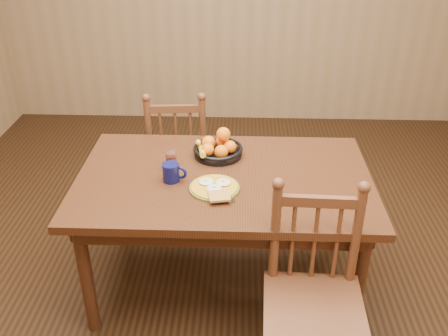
{
  "coord_description": "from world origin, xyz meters",
  "views": [
    {
      "loc": [
        0.09,
        -2.34,
        2.13
      ],
      "look_at": [
        0.0,
        0.0,
        0.8
      ],
      "focal_mm": 40.0,
      "sensor_mm": 36.0,
      "label": 1
    }
  ],
  "objects_px": {
    "chair_near": "(313,298)",
    "coffee_mug": "(172,172)",
    "chair_far": "(178,155)",
    "breakfast_plate": "(215,188)",
    "dining_table": "(224,189)",
    "fruit_bowl": "(218,148)"
  },
  "relations": [
    {
      "from": "breakfast_plate",
      "to": "fruit_bowl",
      "type": "xyz_separation_m",
      "value": [
        -0.0,
        0.38,
        0.03
      ]
    },
    {
      "from": "dining_table",
      "to": "fruit_bowl",
      "type": "height_order",
      "value": "fruit_bowl"
    },
    {
      "from": "chair_near",
      "to": "coffee_mug",
      "type": "height_order",
      "value": "chair_near"
    },
    {
      "from": "dining_table",
      "to": "fruit_bowl",
      "type": "relative_size",
      "value": 5.52
    },
    {
      "from": "chair_near",
      "to": "breakfast_plate",
      "type": "distance_m",
      "value": 0.74
    },
    {
      "from": "chair_far",
      "to": "breakfast_plate",
      "type": "height_order",
      "value": "chair_far"
    },
    {
      "from": "chair_near",
      "to": "chair_far",
      "type": "bearing_deg",
      "value": 121.52
    },
    {
      "from": "breakfast_plate",
      "to": "fruit_bowl",
      "type": "distance_m",
      "value": 0.38
    },
    {
      "from": "fruit_bowl",
      "to": "dining_table",
      "type": "bearing_deg",
      "value": -79.44
    },
    {
      "from": "chair_near",
      "to": "fruit_bowl",
      "type": "xyz_separation_m",
      "value": [
        -0.48,
        0.88,
        0.31
      ]
    },
    {
      "from": "chair_near",
      "to": "coffee_mug",
      "type": "bearing_deg",
      "value": 143.18
    },
    {
      "from": "chair_far",
      "to": "chair_near",
      "type": "distance_m",
      "value": 1.61
    },
    {
      "from": "coffee_mug",
      "to": "dining_table",
      "type": "bearing_deg",
      "value": 12.1
    },
    {
      "from": "chair_far",
      "to": "breakfast_plate",
      "type": "bearing_deg",
      "value": 104.08
    },
    {
      "from": "chair_far",
      "to": "fruit_bowl",
      "type": "height_order",
      "value": "chair_far"
    },
    {
      "from": "breakfast_plate",
      "to": "fruit_bowl",
      "type": "relative_size",
      "value": 1.02
    },
    {
      "from": "chair_far",
      "to": "breakfast_plate",
      "type": "xyz_separation_m",
      "value": [
        0.31,
        -0.91,
        0.3
      ]
    },
    {
      "from": "chair_far",
      "to": "dining_table",
      "type": "bearing_deg",
      "value": 109.9
    },
    {
      "from": "dining_table",
      "to": "chair_near",
      "type": "relative_size",
      "value": 1.61
    },
    {
      "from": "dining_table",
      "to": "coffee_mug",
      "type": "bearing_deg",
      "value": -167.9
    },
    {
      "from": "chair_far",
      "to": "fruit_bowl",
      "type": "distance_m",
      "value": 0.7
    },
    {
      "from": "dining_table",
      "to": "breakfast_plate",
      "type": "height_order",
      "value": "breakfast_plate"
    }
  ]
}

